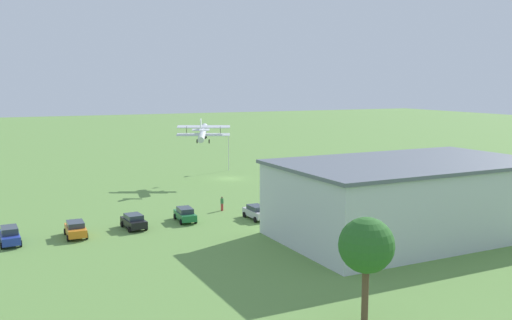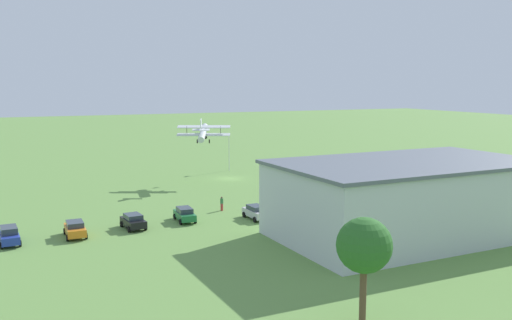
{
  "view_description": "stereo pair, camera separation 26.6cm",
  "coord_description": "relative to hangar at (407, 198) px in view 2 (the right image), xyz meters",
  "views": [
    {
      "loc": [
        33.89,
        85.37,
        15.71
      ],
      "look_at": [
        1.57,
        14.32,
        5.01
      ],
      "focal_mm": 39.3,
      "sensor_mm": 36.0,
      "label": 1
    },
    {
      "loc": [
        33.65,
        85.48,
        15.71
      ],
      "look_at": [
        1.57,
        14.32,
        5.01
      ],
      "focal_mm": 39.3,
      "sensor_mm": 36.0,
      "label": 2
    }
  ],
  "objects": [
    {
      "name": "car_white",
      "position": [
        -12.49,
        -12.43,
        -3.09
      ],
      "size": [
        2.25,
        4.12,
        1.61
      ],
      "color": "white",
      "rests_on": "ground_plane"
    },
    {
      "name": "person_near_hangar_door",
      "position": [
        13.53,
        -18.53,
        -3.03
      ],
      "size": [
        0.39,
        0.39,
        1.77
      ],
      "color": "#B23333",
      "rests_on": "ground_plane"
    },
    {
      "name": "person_crossing_taxiway",
      "position": [
        -1.27,
        -14.85,
        -3.12
      ],
      "size": [
        0.41,
        0.41,
        1.61
      ],
      "color": "#3F3F47",
      "rests_on": "ground_plane"
    },
    {
      "name": "biplane",
      "position": [
        9.19,
        -38.01,
        4.15
      ],
      "size": [
        8.44,
        7.5,
        4.15
      ],
      "color": "silver"
    },
    {
      "name": "car_blue",
      "position": [
        37.83,
        -13.47,
        -3.03
      ],
      "size": [
        2.13,
        4.45,
        1.74
      ],
      "color": "#23389E",
      "rests_on": "ground_plane"
    },
    {
      "name": "car_silver",
      "position": [
        11.44,
        -12.8,
        -3.08
      ],
      "size": [
        2.11,
        4.16,
        1.61
      ],
      "color": "#B7B7BC",
      "rests_on": "ground_plane"
    },
    {
      "name": "person_at_fence_line",
      "position": [
        4.58,
        -18.09,
        -3.1
      ],
      "size": [
        0.53,
        0.53,
        1.65
      ],
      "color": "#72338C",
      "rests_on": "ground_plane"
    },
    {
      "name": "windsock",
      "position": [
        1.38,
        -48.28,
        2.04
      ],
      "size": [
        1.41,
        1.37,
        6.8
      ],
      "color": "silver",
      "rests_on": "ground_plane"
    },
    {
      "name": "ground_plane",
      "position": [
        4.02,
        -40.09,
        -3.92
      ],
      "size": [
        400.0,
        400.0,
        0.0
      ],
      "primitive_type": "plane",
      "color": "#608C42"
    },
    {
      "name": "car_green",
      "position": [
        19.34,
        -15.21,
        -3.09
      ],
      "size": [
        2.04,
        4.22,
        1.59
      ],
      "color": "#1E6B38",
      "rests_on": "ground_plane"
    },
    {
      "name": "tree_at_field_edge",
      "position": [
        16.86,
        16.27,
        1.35
      ],
      "size": [
        3.67,
        3.67,
        7.16
      ],
      "color": "brown",
      "rests_on": "ground_plane"
    },
    {
      "name": "car_black",
      "position": [
        25.42,
        -14.34,
        -3.08
      ],
      "size": [
        2.39,
        4.09,
        1.6
      ],
      "color": "black",
      "rests_on": "ground_plane"
    },
    {
      "name": "car_orange",
      "position": [
        31.6,
        -13.52,
        -3.07
      ],
      "size": [
        2.05,
        4.12,
        1.62
      ],
      "color": "orange",
      "rests_on": "ground_plane"
    },
    {
      "name": "hangar",
      "position": [
        0.0,
        0.0,
        0.0
      ],
      "size": [
        27.84,
        16.82,
        7.82
      ],
      "color": "silver",
      "rests_on": "ground_plane"
    }
  ]
}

